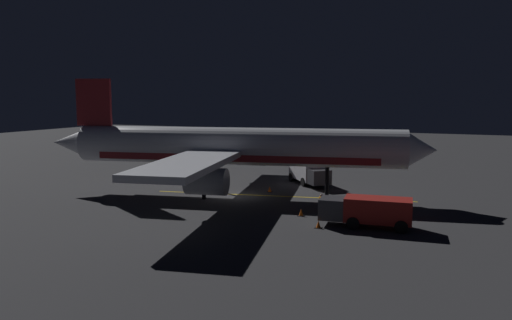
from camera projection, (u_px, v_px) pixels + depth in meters
name	position (u px, v px, depth m)	size (l,w,h in m)	color
ground_plane	(236.00, 197.00, 45.58)	(180.00, 180.00, 0.20)	#313134
apron_guide_stripe	(282.00, 196.00, 45.33)	(0.24, 24.38, 0.01)	gold
airliner	(230.00, 148.00, 45.11)	(32.71, 36.64, 11.00)	silver
baggage_truck	(368.00, 211.00, 34.47)	(2.76, 6.61, 2.15)	maroon
catering_truck	(308.00, 172.00, 51.46)	(6.21, 5.81, 2.64)	silver
ground_crew_worker	(321.00, 205.00, 37.75)	(0.40, 0.40, 1.74)	black
traffic_cone_near_left	(270.00, 189.00, 47.35)	(0.50, 0.50, 0.55)	#EA590F
traffic_cone_near_right	(318.00, 225.00, 34.33)	(0.50, 0.50, 0.55)	#EA590F
traffic_cone_under_wing	(301.00, 213.00, 37.83)	(0.50, 0.50, 0.55)	#EA590F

